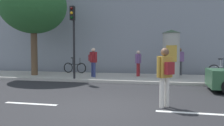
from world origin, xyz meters
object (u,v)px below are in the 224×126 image
pedestrian_in_light_jacket (93,60)px  poster_column (171,54)px  pedestrian_in_dark_shirt (138,61)px  pedestrian_with_bag (165,72)px  street_tree (33,6)px  traffic_light (73,30)px  bicycle_leaning (223,70)px  bicycle_upright (75,67)px  pedestrian_near_pole (180,59)px

pedestrian_in_light_jacket → poster_column: bearing=6.9°
pedestrian_in_light_jacket → pedestrian_in_dark_shirt: pedestrian_in_light_jacket is taller
pedestrian_with_bag → street_tree: bearing=143.2°
traffic_light → street_tree: size_ratio=0.64×
pedestrian_in_light_jacket → bicycle_leaning: 7.89m
pedestrian_in_dark_shirt → bicycle_upright: pedestrian_in_dark_shirt is taller
poster_column → bicycle_leaning: size_ratio=1.56×
pedestrian_in_light_jacket → pedestrian_in_dark_shirt: 2.77m
pedestrian_in_light_jacket → pedestrian_in_dark_shirt: (2.56, 1.05, -0.10)m
poster_column → pedestrian_near_pole: size_ratio=1.59×
traffic_light → street_tree: (-3.22, 1.30, 1.73)m
pedestrian_in_light_jacket → street_tree: bearing=176.2°
poster_column → street_tree: bearing=-178.1°
traffic_light → street_tree: street_tree is taller
street_tree → bicycle_leaning: size_ratio=3.52×
pedestrian_with_bag → pedestrian_near_pole: size_ratio=1.02×
traffic_light → pedestrian_near_pole: 6.88m
poster_column → pedestrian_with_bag: (-0.42, -6.33, -0.49)m
bicycle_leaning → bicycle_upright: same height
street_tree → pedestrian_in_dark_shirt: street_tree is taller
pedestrian_with_bag → bicycle_leaning: 8.58m
pedestrian_with_bag → traffic_light: bearing=135.7°
traffic_light → pedestrian_in_dark_shirt: (3.38, 2.08, -1.76)m
bicycle_leaning → pedestrian_near_pole: bearing=178.0°
pedestrian_in_light_jacket → bicycle_upright: (-2.03, 2.12, -0.64)m
pedestrian_in_dark_shirt → pedestrian_in_light_jacket: bearing=-157.8°
pedestrian_with_bag → pedestrian_in_light_jacket: 7.07m
poster_column → traffic_light: bearing=-163.4°
poster_column → bicycle_upright: size_ratio=1.56×
poster_column → street_tree: size_ratio=0.44×
poster_column → pedestrian_in_dark_shirt: poster_column is taller
pedestrian_with_bag → bicycle_upright: size_ratio=1.00×
pedestrian_in_dark_shirt → bicycle_leaning: (5.04, 0.96, -0.54)m
street_tree → pedestrian_with_bag: (8.09, -6.05, -3.52)m
street_tree → pedestrian_in_light_jacket: 5.27m
pedestrian_with_bag → bicycle_upright: pedestrian_with_bag is taller
street_tree → bicycle_upright: size_ratio=3.53×
pedestrian_with_bag → pedestrian_in_dark_shirt: pedestrian_with_bag is taller
pedestrian_near_pole → pedestrian_with_bag: bearing=-97.4°
pedestrian_with_bag → pedestrian_in_light_jacket: (-4.06, 5.79, 0.13)m
street_tree → bicycle_leaning: street_tree is taller
pedestrian_in_dark_shirt → street_tree: bearing=-173.2°
street_tree → pedestrian_in_light_jacket: (4.03, -0.27, -3.39)m
traffic_light → street_tree: bearing=158.0°
traffic_light → pedestrian_near_pole: bearing=28.0°
street_tree → bicycle_upright: bearing=42.9°
poster_column → pedestrian_in_dark_shirt: (-1.92, 0.51, -0.47)m
pedestrian_with_bag → bicycle_upright: bearing=127.6°
traffic_light → pedestrian_in_dark_shirt: traffic_light is taller
pedestrian_with_bag → bicycle_leaning: bearing=65.5°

